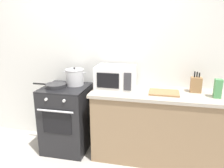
# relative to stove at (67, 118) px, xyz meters

# --- Properties ---
(back_wall) EXTENTS (4.40, 0.10, 2.50)m
(back_wall) POSITION_rel_stove_xyz_m (0.65, 0.37, 0.79)
(back_wall) COLOR silver
(back_wall) RESTS_ON ground_plane
(lower_cabinet_right) EXTENTS (1.64, 0.56, 0.88)m
(lower_cabinet_right) POSITION_rel_stove_xyz_m (1.25, 0.02, -0.02)
(lower_cabinet_right) COLOR #8C7051
(lower_cabinet_right) RESTS_ON ground_plane
(countertop_right) EXTENTS (1.70, 0.60, 0.04)m
(countertop_right) POSITION_rel_stove_xyz_m (1.25, 0.02, 0.44)
(countertop_right) COLOR #ADA393
(countertop_right) RESTS_ON lower_cabinet_right
(stove) EXTENTS (0.60, 0.64, 0.92)m
(stove) POSITION_rel_stove_xyz_m (0.00, 0.00, 0.00)
(stove) COLOR black
(stove) RESTS_ON ground_plane
(stock_pot) EXTENTS (0.34, 0.25, 0.25)m
(stock_pot) POSITION_rel_stove_xyz_m (0.10, 0.13, 0.57)
(stock_pot) COLOR silver
(stock_pot) RESTS_ON stove
(frying_pan) EXTENTS (0.47, 0.27, 0.05)m
(frying_pan) POSITION_rel_stove_xyz_m (-0.11, -0.05, 0.48)
(frying_pan) COLOR #28282B
(frying_pan) RESTS_ON stove
(microwave) EXTENTS (0.50, 0.37, 0.30)m
(microwave) POSITION_rel_stove_xyz_m (0.68, 0.08, 0.61)
(microwave) COLOR white
(microwave) RESTS_ON countertop_right
(cutting_board) EXTENTS (0.36, 0.26, 0.02)m
(cutting_board) POSITION_rel_stove_xyz_m (1.31, 0.00, 0.47)
(cutting_board) COLOR #997047
(cutting_board) RESTS_ON countertop_right
(knife_block) EXTENTS (0.13, 0.10, 0.26)m
(knife_block) POSITION_rel_stove_xyz_m (1.69, 0.14, 0.56)
(knife_block) COLOR #997047
(knife_block) RESTS_ON countertop_right
(pasta_box) EXTENTS (0.08, 0.08, 0.22)m
(pasta_box) POSITION_rel_stove_xyz_m (1.91, -0.03, 0.57)
(pasta_box) COLOR #4C9356
(pasta_box) RESTS_ON countertop_right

